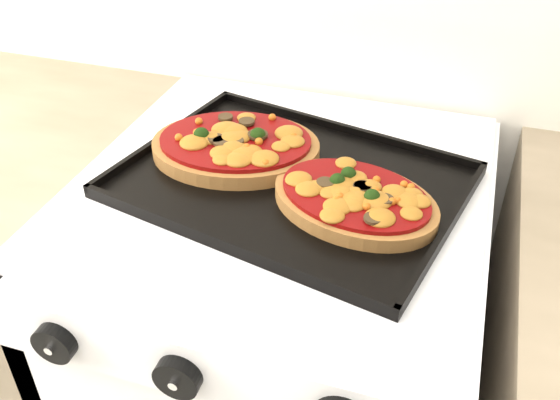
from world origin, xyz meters
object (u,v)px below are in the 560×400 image
(stove, at_px, (281,380))
(baking_tray, at_px, (291,180))
(pizza_left, at_px, (236,144))
(pizza_right, at_px, (355,198))

(stove, bearing_deg, baking_tray, -31.82)
(baking_tray, xyz_separation_m, pizza_left, (-0.10, 0.04, 0.02))
(baking_tray, distance_m, pizza_left, 0.11)
(pizza_left, height_order, pizza_right, pizza_left)
(stove, relative_size, pizza_right, 3.93)
(stove, relative_size, baking_tray, 1.95)
(baking_tray, relative_size, pizza_right, 2.01)
(stove, xyz_separation_m, pizza_left, (-0.08, 0.03, 0.48))
(baking_tray, bearing_deg, pizza_left, 169.80)
(pizza_left, bearing_deg, baking_tray, -22.72)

